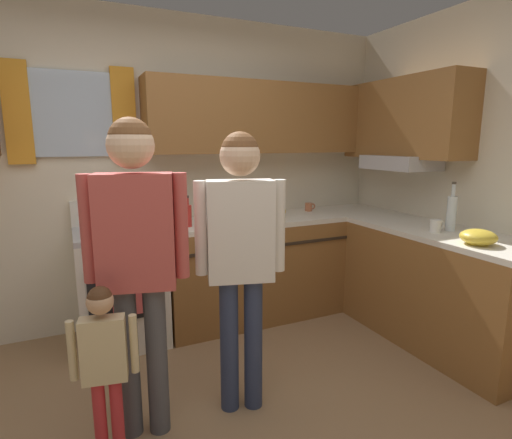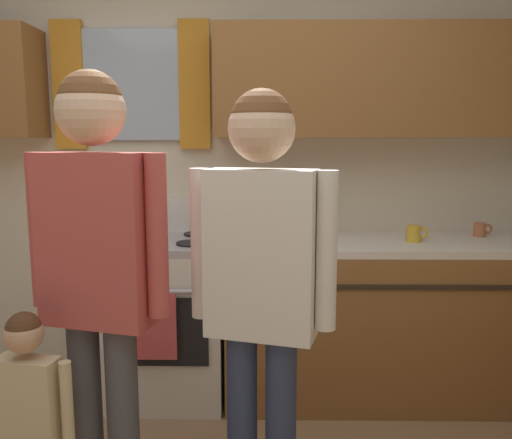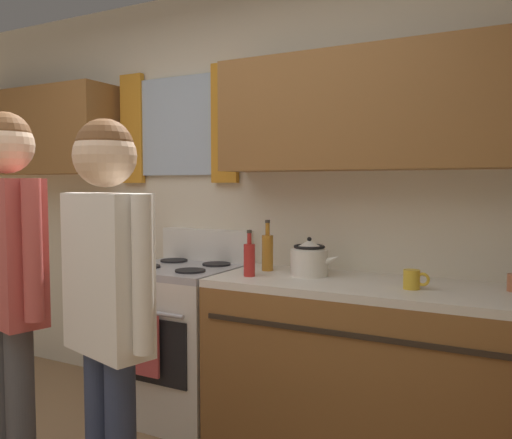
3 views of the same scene
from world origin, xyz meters
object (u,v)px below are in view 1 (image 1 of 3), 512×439
cup_terracotta (309,207)px  mug_mustard_yellow (278,212)px  bottle_tall_clear (451,212)px  stove_oven (121,284)px  bottle_sauce_red (188,215)px  mug_ceramic_white (436,226)px  stovetop_kettle (214,209)px  small_child (104,356)px  mixing_bowl (478,237)px  adult_holding_child (136,244)px  bottle_oil_amber (181,209)px  adult_in_plaid (241,242)px

cup_terracotta → mug_mustard_yellow: mug_mustard_yellow is taller
bottle_tall_clear → mug_mustard_yellow: bottle_tall_clear is taller
stove_oven → bottle_sauce_red: (0.52, -0.11, 0.53)m
bottle_sauce_red → mug_ceramic_white: 1.87m
stovetop_kettle → small_child: (-1.02, -1.34, -0.42)m
mixing_bowl → adult_holding_child: 2.13m
bottle_oil_amber → cup_terracotta: bottle_oil_amber is taller
mixing_bowl → small_child: mixing_bowl is taller
bottle_tall_clear → adult_in_plaid: 1.74m
adult_holding_child → adult_in_plaid: size_ratio=1.04×
mug_ceramic_white → cup_terracotta: mug_ceramic_white is taller
bottle_oil_amber → stovetop_kettle: size_ratio=1.04×
mug_ceramic_white → adult_in_plaid: 1.60m
adult_holding_child → small_child: bearing=-142.2°
stove_oven → stovetop_kettle: size_ratio=4.02×
adult_holding_child → adult_in_plaid: (0.56, -0.02, -0.04)m
bottle_tall_clear → adult_holding_child: 2.29m
bottle_tall_clear → mixing_bowl: 0.43m
cup_terracotta → bottle_sauce_red: bearing=-169.9°
bottle_tall_clear → stovetop_kettle: bottle_tall_clear is taller
stove_oven → small_child: 1.31m
bottle_oil_amber → mixing_bowl: bearing=-45.0°
stove_oven → adult_holding_child: size_ratio=0.66×
adult_holding_child → stovetop_kettle: bearing=55.5°
mug_mustard_yellow → adult_in_plaid: adult_in_plaid is taller
cup_terracotta → mug_mustard_yellow: (-0.43, -0.17, 0.01)m
stovetop_kettle → adult_holding_child: size_ratio=0.16×
bottle_sauce_red → adult_in_plaid: bearing=-89.6°
bottle_oil_amber → stovetop_kettle: 0.27m
bottle_oil_amber → small_child: (-0.75, -1.39, -0.44)m
bottle_oil_amber → bottle_sauce_red: (-0.00, -0.21, -0.02)m
mug_ceramic_white → small_child: size_ratio=0.14×
cup_terracotta → adult_in_plaid: size_ratio=0.07×
cup_terracotta → bottle_tall_clear: bearing=-67.9°
adult_in_plaid → small_child: adult_in_plaid is taller
stove_oven → mug_ceramic_white: bearing=-27.0°
mixing_bowl → adult_in_plaid: size_ratio=0.14×
mug_ceramic_white → mug_mustard_yellow: 1.28m
cup_terracotta → mixing_bowl: size_ratio=0.48×
mug_ceramic_white → small_child: 2.39m
mug_mustard_yellow → adult_in_plaid: (-0.83, -1.11, 0.07)m
stove_oven → bottle_oil_amber: bearing=10.3°
bottle_sauce_red → cup_terracotta: 1.28m
bottle_sauce_red → mug_ceramic_white: bottle_sauce_red is taller
bottle_oil_amber → adult_holding_child: bearing=-114.0°
stove_oven → mixing_bowl: stove_oven is taller
bottle_sauce_red → bottle_tall_clear: size_ratio=0.67×
small_child → bottle_tall_clear: bearing=4.6°
stove_oven → mug_mustard_yellow: size_ratio=9.15×
adult_in_plaid → small_child: size_ratio=1.77×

